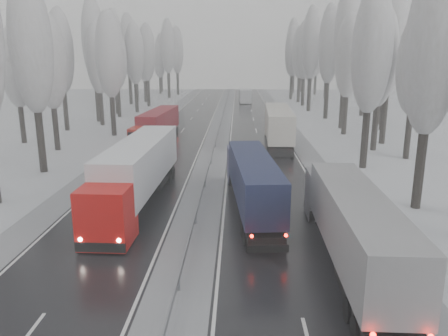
# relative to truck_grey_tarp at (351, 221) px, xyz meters

# --- Properties ---
(carriageway_right) EXTENTS (7.50, 200.00, 0.03)m
(carriageway_right) POSITION_rel_truck_grey_tarp_xyz_m (-2.95, 23.18, -2.33)
(carriageway_right) COLOR black
(carriageway_right) RESTS_ON ground
(carriageway_left) EXTENTS (7.50, 200.00, 0.03)m
(carriageway_left) POSITION_rel_truck_grey_tarp_xyz_m (-13.45, 23.18, -2.33)
(carriageway_left) COLOR black
(carriageway_left) RESTS_ON ground
(median_slush) EXTENTS (3.00, 200.00, 0.04)m
(median_slush) POSITION_rel_truck_grey_tarp_xyz_m (-8.20, 23.18, -2.33)
(median_slush) COLOR #94969C
(median_slush) RESTS_ON ground
(shoulder_right) EXTENTS (2.40, 200.00, 0.04)m
(shoulder_right) POSITION_rel_truck_grey_tarp_xyz_m (2.00, 23.18, -2.33)
(shoulder_right) COLOR #94969C
(shoulder_right) RESTS_ON ground
(shoulder_left) EXTENTS (2.40, 200.00, 0.04)m
(shoulder_left) POSITION_rel_truck_grey_tarp_xyz_m (-18.40, 23.18, -2.33)
(shoulder_left) COLOR #94969C
(shoulder_left) RESTS_ON ground
(median_guardrail) EXTENTS (0.12, 200.00, 0.76)m
(median_guardrail) POSITION_rel_truck_grey_tarp_xyz_m (-8.20, 23.16, -1.75)
(median_guardrail) COLOR slate
(median_guardrail) RESTS_ON ground
(tree_16) EXTENTS (3.60, 3.60, 16.53)m
(tree_16) POSITION_rel_truck_grey_tarp_xyz_m (6.84, 8.85, 8.32)
(tree_16) COLOR black
(tree_16) RESTS_ON ground
(tree_18) EXTENTS (3.60, 3.60, 16.58)m
(tree_18) POSITION_rel_truck_grey_tarp_xyz_m (6.31, 20.21, 8.35)
(tree_18) COLOR black
(tree_18) RESTS_ON ground
(tree_19) EXTENTS (3.60, 3.60, 14.57)m
(tree_19) POSITION_rel_truck_grey_tarp_xyz_m (11.82, 24.21, 7.07)
(tree_19) COLOR black
(tree_19) RESTS_ON ground
(tree_20) EXTENTS (3.60, 3.60, 15.71)m
(tree_20) POSITION_rel_truck_grey_tarp_xyz_m (9.70, 28.34, 7.80)
(tree_20) COLOR black
(tree_20) RESTS_ON ground
(tree_21) EXTENTS (3.60, 3.60, 18.62)m
(tree_21) POSITION_rel_truck_grey_tarp_xyz_m (11.93, 32.34, 9.65)
(tree_21) COLOR black
(tree_21) RESTS_ON ground
(tree_22) EXTENTS (3.60, 3.60, 15.86)m
(tree_22) POSITION_rel_truck_grey_tarp_xyz_m (8.82, 38.78, 7.89)
(tree_22) COLOR black
(tree_22) RESTS_ON ground
(tree_23) EXTENTS (3.60, 3.60, 13.55)m
(tree_23) POSITION_rel_truck_grey_tarp_xyz_m (15.11, 42.78, 6.42)
(tree_23) COLOR black
(tree_23) RESTS_ON ground
(tree_24) EXTENTS (3.60, 3.60, 20.49)m
(tree_24) POSITION_rel_truck_grey_tarp_xyz_m (9.70, 44.20, 10.84)
(tree_24) COLOR black
(tree_24) RESTS_ON ground
(tree_25) EXTENTS (3.60, 3.60, 19.44)m
(tree_25) POSITION_rel_truck_grey_tarp_xyz_m (16.62, 48.20, 10.17)
(tree_25) COLOR black
(tree_25) RESTS_ON ground
(tree_26) EXTENTS (3.60, 3.60, 18.78)m
(tree_26) POSITION_rel_truck_grey_tarp_xyz_m (9.37, 54.45, 9.76)
(tree_26) COLOR black
(tree_26) RESTS_ON ground
(tree_27) EXTENTS (3.60, 3.60, 17.62)m
(tree_27) POSITION_rel_truck_grey_tarp_xyz_m (16.52, 58.45, 9.01)
(tree_27) COLOR black
(tree_27) RESTS_ON ground
(tree_28) EXTENTS (3.60, 3.60, 19.62)m
(tree_28) POSITION_rel_truck_grey_tarp_xyz_m (8.14, 65.13, 10.29)
(tree_28) COLOR black
(tree_28) RESTS_ON ground
(tree_29) EXTENTS (3.60, 3.60, 18.11)m
(tree_29) POSITION_rel_truck_grey_tarp_xyz_m (15.51, 69.13, 9.33)
(tree_29) COLOR black
(tree_29) RESTS_ON ground
(tree_30) EXTENTS (3.60, 3.60, 17.86)m
(tree_30) POSITION_rel_truck_grey_tarp_xyz_m (8.37, 74.88, 9.17)
(tree_30) COLOR black
(tree_30) RESTS_ON ground
(tree_31) EXTENTS (3.60, 3.60, 18.58)m
(tree_31) POSITION_rel_truck_grey_tarp_xyz_m (14.28, 78.88, 9.63)
(tree_31) COLOR black
(tree_31) RESTS_ON ground
(tree_32) EXTENTS (3.60, 3.60, 17.33)m
(tree_32) POSITION_rel_truck_grey_tarp_xyz_m (8.43, 82.39, 8.83)
(tree_32) COLOR black
(tree_32) RESTS_ON ground
(tree_33) EXTENTS (3.60, 3.60, 14.33)m
(tree_33) POSITION_rel_truck_grey_tarp_xyz_m (11.57, 86.39, 6.91)
(tree_33) COLOR black
(tree_33) RESTS_ON ground
(tree_34) EXTENTS (3.60, 3.60, 17.63)m
(tree_34) POSITION_rel_truck_grey_tarp_xyz_m (7.53, 89.49, 9.02)
(tree_34) COLOR black
(tree_34) RESTS_ON ground
(tree_35) EXTENTS (3.60, 3.60, 18.25)m
(tree_35) POSITION_rel_truck_grey_tarp_xyz_m (16.75, 93.49, 9.42)
(tree_35) COLOR black
(tree_35) RESTS_ON ground
(tree_36) EXTENTS (3.60, 3.60, 20.23)m
(tree_36) POSITION_rel_truck_grey_tarp_xyz_m (8.84, 99.34, 10.67)
(tree_36) COLOR black
(tree_36) RESTS_ON ground
(tree_37) EXTENTS (3.60, 3.60, 16.37)m
(tree_37) POSITION_rel_truck_grey_tarp_xyz_m (15.82, 103.34, 8.22)
(tree_37) COLOR black
(tree_37) RESTS_ON ground
(tree_38) EXTENTS (3.60, 3.60, 17.97)m
(tree_38) POSITION_rel_truck_grey_tarp_xyz_m (10.53, 109.90, 9.24)
(tree_38) COLOR black
(tree_38) RESTS_ON ground
(tree_39) EXTENTS (3.60, 3.60, 16.19)m
(tree_39) POSITION_rel_truck_grey_tarp_xyz_m (13.35, 113.90, 8.10)
(tree_39) COLOR black
(tree_39) RESTS_ON ground
(tree_58) EXTENTS (3.60, 3.60, 17.21)m
(tree_58) POSITION_rel_truck_grey_tarp_xyz_m (-23.32, 17.74, 8.76)
(tree_58) COLOR black
(tree_58) RESTS_ON ground
(tree_60) EXTENTS (3.60, 3.60, 14.84)m
(tree_60) POSITION_rel_truck_grey_tarp_xyz_m (-25.95, 27.38, 7.24)
(tree_60) COLOR black
(tree_60) RESTS_ON ground
(tree_61) EXTENTS (3.60, 3.60, 13.95)m
(tree_61) POSITION_rel_truck_grey_tarp_xyz_m (-31.72, 31.38, 6.67)
(tree_61) COLOR black
(tree_61) RESTS_ON ground
(tree_62) EXTENTS (3.60, 3.60, 16.04)m
(tree_62) POSITION_rel_truck_grey_tarp_xyz_m (-22.14, 36.91, 8.01)
(tree_62) COLOR black
(tree_62) RESTS_ON ground
(tree_63) EXTENTS (3.60, 3.60, 16.88)m
(tree_63) POSITION_rel_truck_grey_tarp_xyz_m (-30.05, 40.91, 8.55)
(tree_63) COLOR black
(tree_63) RESTS_ON ground
(tree_64) EXTENTS (3.60, 3.60, 15.42)m
(tree_64) POSITION_rel_truck_grey_tarp_xyz_m (-26.46, 45.89, 7.61)
(tree_64) COLOR black
(tree_64) RESTS_ON ground
(tree_65) EXTENTS (3.60, 3.60, 19.48)m
(tree_65) POSITION_rel_truck_grey_tarp_xyz_m (-28.25, 49.89, 10.20)
(tree_65) COLOR black
(tree_65) RESTS_ON ground
(tree_66) EXTENTS (3.60, 3.60, 15.23)m
(tree_66) POSITION_rel_truck_grey_tarp_xyz_m (-26.35, 55.52, 7.49)
(tree_66) COLOR black
(tree_66) RESTS_ON ground
(tree_67) EXTENTS (3.60, 3.60, 17.09)m
(tree_67) POSITION_rel_truck_grey_tarp_xyz_m (-27.74, 59.52, 8.68)
(tree_67) COLOR black
(tree_67) RESTS_ON ground
(tree_68) EXTENTS (3.60, 3.60, 16.65)m
(tree_68) POSITION_rel_truck_grey_tarp_xyz_m (-24.78, 62.29, 8.40)
(tree_68) COLOR black
(tree_68) RESTS_ON ground
(tree_69) EXTENTS (3.60, 3.60, 19.35)m
(tree_69) POSITION_rel_truck_grey_tarp_xyz_m (-29.62, 66.29, 10.11)
(tree_69) COLOR black
(tree_69) RESTS_ON ground
(tree_70) EXTENTS (3.60, 3.60, 17.09)m
(tree_70) POSITION_rel_truck_grey_tarp_xyz_m (-24.52, 72.37, 8.68)
(tree_70) COLOR black
(tree_70) RESTS_ON ground
(tree_71) EXTENTS (3.60, 3.60, 19.61)m
(tree_71) POSITION_rel_truck_grey_tarp_xyz_m (-29.28, 76.37, 10.28)
(tree_71) COLOR black
(tree_71) RESTS_ON ground
(tree_72) EXTENTS (3.60, 3.60, 15.11)m
(tree_72) POSITION_rel_truck_grey_tarp_xyz_m (-27.13, 81.71, 7.41)
(tree_72) COLOR black
(tree_72) RESTS_ON ground
(tree_73) EXTENTS (3.60, 3.60, 17.22)m
(tree_73) POSITION_rel_truck_grey_tarp_xyz_m (-30.01, 85.71, 8.76)
(tree_73) COLOR black
(tree_73) RESTS_ON ground
(tree_74) EXTENTS (3.60, 3.60, 19.68)m
(tree_74) POSITION_rel_truck_grey_tarp_xyz_m (-23.27, 92.51, 10.33)
(tree_74) COLOR black
(tree_74) RESTS_ON ground
(tree_75) EXTENTS (3.60, 3.60, 18.60)m
(tree_75) POSITION_rel_truck_grey_tarp_xyz_m (-32.40, 96.51, 9.64)
(tree_75) COLOR black
(tree_75) RESTS_ON ground
(tree_76) EXTENTS (3.60, 3.60, 18.55)m
(tree_76) POSITION_rel_truck_grey_tarp_xyz_m (-22.25, 101.90, 9.61)
(tree_76) COLOR black
(tree_76) RESTS_ON ground
(tree_77) EXTENTS (3.60, 3.60, 14.32)m
(tree_77) POSITION_rel_truck_grey_tarp_xyz_m (-27.86, 105.90, 6.91)
(tree_77) COLOR black
(tree_77) RESTS_ON ground
(tree_78) EXTENTS (3.60, 3.60, 19.55)m
(tree_78) POSITION_rel_truck_grey_tarp_xyz_m (-25.76, 108.49, 10.24)
(tree_78) COLOR black
(tree_78) RESTS_ON ground
(tree_79) EXTENTS (3.60, 3.60, 17.07)m
(tree_79) POSITION_rel_truck_grey_tarp_xyz_m (-28.53, 112.49, 8.66)
(tree_79) COLOR black
(tree_79) RESTS_ON ground
(truck_grey_tarp) EXTENTS (2.83, 15.74, 4.02)m
(truck_grey_tarp) POSITION_rel_truck_grey_tarp_xyz_m (0.00, 0.00, 0.00)
(truck_grey_tarp) COLOR #58575D
(truck_grey_tarp) RESTS_ON ground
(truck_blue_box) EXTENTS (3.64, 15.08, 3.84)m
(truck_blue_box) POSITION_rel_truck_grey_tarp_xyz_m (-4.64, 8.26, -0.11)
(truck_blue_box) COLOR #1C1B44
(truck_blue_box) RESTS_ON ground
(truck_cream_box) EXTENTS (3.34, 17.33, 4.42)m
(truck_cream_box) POSITION_rel_truck_grey_tarp_xyz_m (-0.85, 31.01, 0.23)
(truck_cream_box) COLOR #B5B0A0
(truck_cream_box) RESTS_ON ground
(box_truck_distant) EXTENTS (2.87, 8.37, 3.09)m
(box_truck_distant) POSITION_rel_truck_grey_tarp_xyz_m (-3.92, 80.37, -0.77)
(box_truck_distant) COLOR #A6A8AD
(box_truck_distant) RESTS_ON ground
(truck_red_white) EXTENTS (3.23, 17.41, 4.44)m
(truck_red_white) POSITION_rel_truck_grey_tarp_xyz_m (-12.55, 8.65, 0.25)
(truck_red_white) COLOR red
(truck_red_white) RESTS_ON ground
(truck_red_red) EXTENTS (3.37, 15.19, 3.87)m
(truck_red_red) POSITION_rel_truck_grey_tarp_xyz_m (-15.31, 31.53, -0.09)
(truck_red_red) COLOR #B1140A
(truck_red_red) RESTS_ON ground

